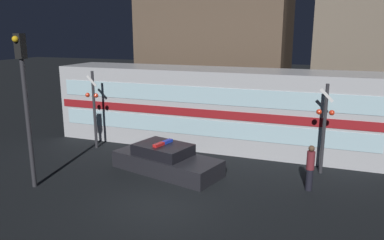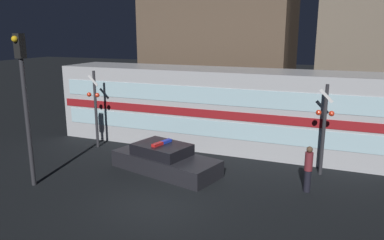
% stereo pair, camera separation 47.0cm
% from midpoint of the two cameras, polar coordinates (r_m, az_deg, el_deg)
% --- Properties ---
extents(ground_plane, '(120.00, 120.00, 0.00)m').
position_cam_midpoint_polar(ground_plane, '(13.69, -5.73, -12.50)').
color(ground_plane, black).
extents(train, '(16.94, 3.10, 4.06)m').
position_cam_midpoint_polar(train, '(19.74, 2.48, 1.91)').
color(train, '#B7BABF').
rests_on(train, ground_plane).
extents(police_car, '(5.12, 3.06, 1.32)m').
position_cam_midpoint_polar(police_car, '(16.37, -4.81, -6.16)').
color(police_car, black).
rests_on(police_car, ground_plane).
extents(pedestrian, '(0.30, 0.30, 1.80)m').
position_cam_midpoint_polar(pedestrian, '(14.90, 16.69, -6.96)').
color(pedestrian, black).
rests_on(pedestrian, ground_plane).
extents(crossing_signal_near, '(0.73, 0.32, 3.87)m').
position_cam_midpoint_polar(crossing_signal_near, '(16.47, 18.75, -0.72)').
color(crossing_signal_near, '#2D2D33').
rests_on(crossing_signal_near, ground_plane).
extents(crossing_signal_far, '(0.73, 0.32, 4.02)m').
position_cam_midpoint_polar(crossing_signal_far, '(19.78, -15.40, 2.02)').
color(crossing_signal_far, '#2D2D33').
rests_on(crossing_signal_far, ground_plane).
extents(traffic_light_corner, '(0.30, 0.46, 5.88)m').
position_cam_midpoint_polar(traffic_light_corner, '(15.31, -24.89, 3.47)').
color(traffic_light_corner, '#2D2D33').
rests_on(traffic_light_corner, ground_plane).
extents(building_left, '(9.81, 6.60, 9.26)m').
position_cam_midpoint_polar(building_left, '(27.11, 3.34, 10.57)').
color(building_left, brown).
rests_on(building_left, ground_plane).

